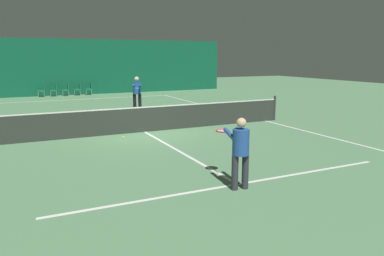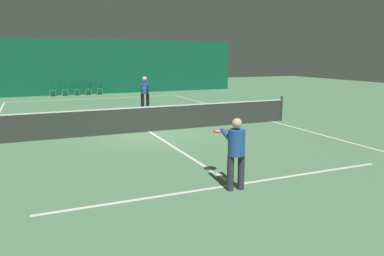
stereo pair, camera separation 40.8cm
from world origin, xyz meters
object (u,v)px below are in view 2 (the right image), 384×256
courtside_chair_4 (100,88)px  player_far (145,91)px  tennis_net (149,118)px  player_near (235,148)px  courtside_chair_3 (89,88)px  courtside_chair_2 (78,89)px  courtside_chair_1 (66,89)px  tennis_ball (127,137)px  courtside_chair_0 (54,89)px

courtside_chair_4 → player_far: bearing=4.8°
tennis_net → player_far: (1.45, 5.49, 0.50)m
player_near → courtside_chair_3: 21.15m
courtside_chair_2 → tennis_net: bearing=3.6°
tennis_net → courtside_chair_1: bearing=96.7°
tennis_net → courtside_chair_2: 14.55m
courtside_chair_1 → courtside_chair_4: bearing=90.0°
tennis_ball → tennis_net: bearing=35.8°
tennis_net → courtside_chair_4: 14.53m
courtside_chair_1 → tennis_ball: courtside_chair_1 is taller
courtside_chair_0 → courtside_chair_2: size_ratio=1.00×
tennis_net → courtside_chair_4: tennis_net is taller
courtside_chair_2 → courtside_chair_4: same height
tennis_net → courtside_chair_3: bearing=90.4°
courtside_chair_0 → courtside_chair_1: bearing=90.0°
courtside_chair_1 → player_far: bearing=19.2°
courtside_chair_0 → courtside_chair_2: 1.60m
tennis_net → courtside_chair_0: bearing=99.8°
tennis_net → player_near: (-0.12, -6.62, 0.38)m
courtside_chair_4 → courtside_chair_3: bearing=-90.0°
tennis_net → courtside_chair_1: size_ratio=14.29×
tennis_net → courtside_chair_0: 14.73m
player_far → courtside_chair_0: bearing=-139.2°
player_near → courtside_chair_1: 21.21m
courtside_chair_1 → courtside_chair_2: 0.80m
courtside_chair_2 → tennis_ball: (-0.10, -15.24, -0.45)m
courtside_chair_1 → tennis_net: bearing=6.7°
player_far → courtside_chair_1: player_far is taller
courtside_chair_4 → courtside_chair_2: bearing=-90.0°
courtside_chair_0 → courtside_chair_4: same height
tennis_net → player_far: 5.70m
tennis_ball → courtside_chair_3: bearing=86.6°
courtside_chair_2 → courtside_chair_4: size_ratio=1.00×
courtside_chair_2 → tennis_ball: 15.25m
courtside_chair_4 → player_near: bearing=-2.2°
courtside_chair_2 → courtside_chair_4: (1.60, 0.00, 0.00)m
player_near → courtside_chair_2: bearing=9.2°
tennis_net → player_near: size_ratio=7.82×
player_near → tennis_ball: bearing=15.5°
tennis_net → courtside_chair_1: (-1.70, 14.52, -0.03)m
courtside_chair_0 → courtside_chair_4: 3.19m
courtside_chair_1 → tennis_ball: (0.70, -15.24, -0.45)m
tennis_net → tennis_ball: 1.32m
player_near → courtside_chair_0: bearing=13.5°
courtside_chair_2 → courtside_chair_3: bearing=90.0°
player_far → courtside_chair_4: 9.07m
courtside_chair_0 → courtside_chair_3: (2.39, 0.00, 0.00)m
courtside_chair_4 → tennis_ball: 15.34m
player_far → tennis_ball: bearing=-4.3°
player_far → courtside_chair_3: size_ratio=2.07×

